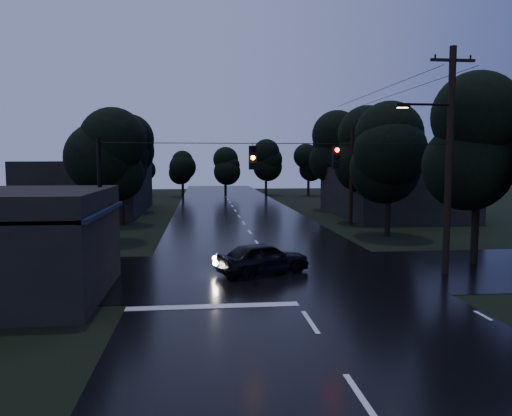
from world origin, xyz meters
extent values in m
plane|color=black|center=(0.00, 0.00, 0.00)|extent=(160.00, 160.00, 0.00)
cube|color=black|center=(0.00, 30.00, 0.00)|extent=(12.00, 120.00, 0.02)
cube|color=black|center=(0.00, 12.00, 0.00)|extent=(60.00, 9.00, 0.02)
cube|color=black|center=(-10.00, 9.00, 3.20)|extent=(6.00, 7.00, 0.12)
cube|color=black|center=(-7.00, 9.00, 3.20)|extent=(0.30, 7.00, 0.15)
cylinder|color=black|center=(-7.20, 6.00, 1.50)|extent=(0.10, 0.10, 3.00)
cylinder|color=black|center=(-7.20, 12.00, 1.50)|extent=(0.10, 0.10, 3.00)
cube|color=#FFDC66|center=(-7.05, 7.50, 2.50)|extent=(0.06, 1.60, 0.50)
cube|color=#FFDC66|center=(-7.05, 10.20, 2.50)|extent=(0.06, 1.20, 0.50)
cube|color=black|center=(14.00, 34.00, 2.20)|extent=(10.00, 14.00, 4.40)
cube|color=black|center=(-14.00, 40.00, 2.50)|extent=(10.00, 16.00, 5.00)
cylinder|color=black|center=(7.50, 11.00, 5.00)|extent=(0.30, 0.30, 10.00)
cube|color=black|center=(7.50, 11.00, 9.40)|extent=(2.00, 0.12, 0.12)
cylinder|color=black|center=(6.40, 11.00, 7.50)|extent=(2.20, 0.10, 0.10)
cube|color=black|center=(5.30, 11.00, 7.45)|extent=(0.60, 0.25, 0.18)
cube|color=#FFB266|center=(5.30, 11.00, 7.35)|extent=(0.45, 0.18, 0.03)
cylinder|color=black|center=(8.30, 28.00, 3.75)|extent=(0.30, 0.30, 7.50)
cube|color=black|center=(8.30, 28.00, 6.90)|extent=(2.00, 0.12, 0.12)
cylinder|color=black|center=(-7.50, 11.00, 3.00)|extent=(0.18, 0.18, 6.00)
cylinder|color=black|center=(0.00, 11.00, 5.80)|extent=(15.00, 0.03, 0.03)
cube|color=black|center=(-1.20, 11.00, 5.20)|extent=(0.32, 0.25, 1.00)
sphere|color=orange|center=(-1.20, 10.85, 5.20)|extent=(0.18, 0.18, 0.18)
cube|color=black|center=(2.40, 11.00, 5.20)|extent=(0.32, 0.25, 1.00)
sphere|color=#FF0C07|center=(2.40, 10.85, 5.20)|extent=(0.18, 0.18, 0.18)
cylinder|color=black|center=(10.00, 13.00, 1.40)|extent=(0.36, 0.36, 2.80)
sphere|color=black|center=(10.00, 13.00, 4.80)|extent=(4.48, 4.48, 4.48)
sphere|color=black|center=(10.00, 13.00, 6.00)|extent=(4.48, 4.48, 4.48)
sphere|color=black|center=(10.00, 13.00, 7.20)|extent=(4.48, 4.48, 4.48)
cylinder|color=black|center=(-9.00, 22.00, 1.22)|extent=(0.36, 0.36, 2.45)
sphere|color=black|center=(-9.00, 22.00, 4.20)|extent=(3.92, 3.92, 3.92)
sphere|color=black|center=(-9.00, 22.00, 5.25)|extent=(3.92, 3.92, 3.92)
sphere|color=black|center=(-9.00, 22.00, 6.30)|extent=(3.92, 3.92, 3.92)
cylinder|color=black|center=(-9.60, 30.00, 1.31)|extent=(0.36, 0.36, 2.62)
sphere|color=black|center=(-9.60, 30.00, 4.50)|extent=(4.20, 4.20, 4.20)
sphere|color=black|center=(-9.60, 30.00, 5.62)|extent=(4.20, 4.20, 4.20)
sphere|color=black|center=(-9.60, 30.00, 6.75)|extent=(4.20, 4.20, 4.20)
cylinder|color=black|center=(-10.20, 40.00, 1.40)|extent=(0.36, 0.36, 2.80)
sphere|color=black|center=(-10.20, 40.00, 4.80)|extent=(4.48, 4.48, 4.48)
sphere|color=black|center=(-10.20, 40.00, 6.00)|extent=(4.48, 4.48, 4.48)
sphere|color=black|center=(-10.20, 40.00, 7.20)|extent=(4.48, 4.48, 4.48)
cylinder|color=black|center=(9.00, 22.00, 1.31)|extent=(0.36, 0.36, 2.62)
sphere|color=black|center=(9.00, 22.00, 4.50)|extent=(4.20, 4.20, 4.20)
sphere|color=black|center=(9.00, 22.00, 5.62)|extent=(4.20, 4.20, 4.20)
sphere|color=black|center=(9.00, 22.00, 6.75)|extent=(4.20, 4.20, 4.20)
cylinder|color=black|center=(9.60, 30.00, 1.40)|extent=(0.36, 0.36, 2.80)
sphere|color=black|center=(9.60, 30.00, 4.80)|extent=(4.48, 4.48, 4.48)
sphere|color=black|center=(9.60, 30.00, 6.00)|extent=(4.48, 4.48, 4.48)
sphere|color=black|center=(9.60, 30.00, 7.20)|extent=(4.48, 4.48, 4.48)
cylinder|color=black|center=(10.20, 40.00, 1.49)|extent=(0.36, 0.36, 2.97)
sphere|color=black|center=(10.20, 40.00, 5.10)|extent=(4.76, 4.76, 4.76)
sphere|color=black|center=(10.20, 40.00, 6.38)|extent=(4.76, 4.76, 4.76)
sphere|color=black|center=(10.20, 40.00, 7.65)|extent=(4.76, 4.76, 4.76)
imported|color=black|center=(-0.64, 11.92, 0.72)|extent=(4.58, 3.23, 1.45)
camera|label=1|loc=(-3.35, -9.98, 5.08)|focal=35.00mm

